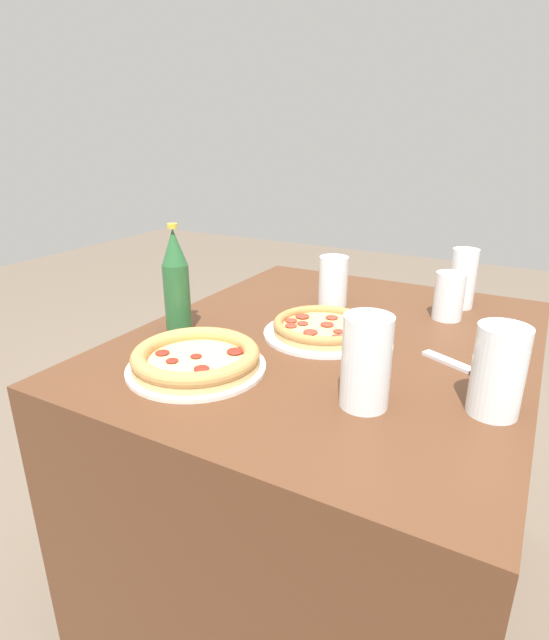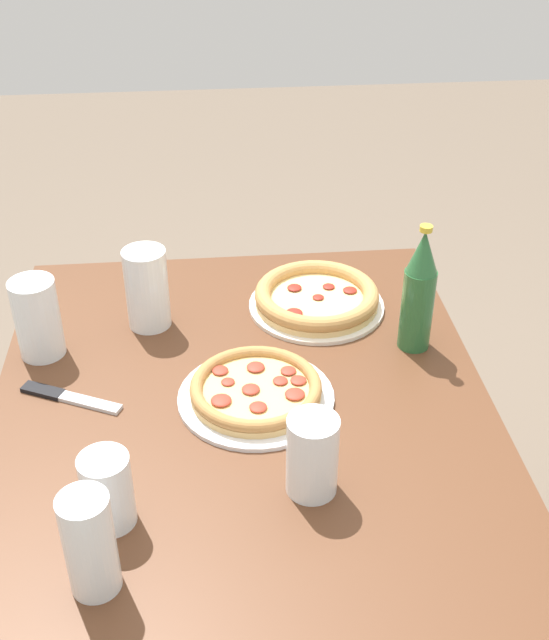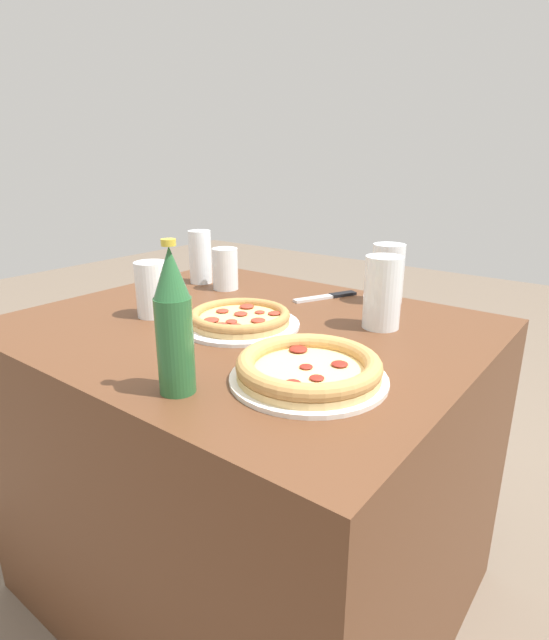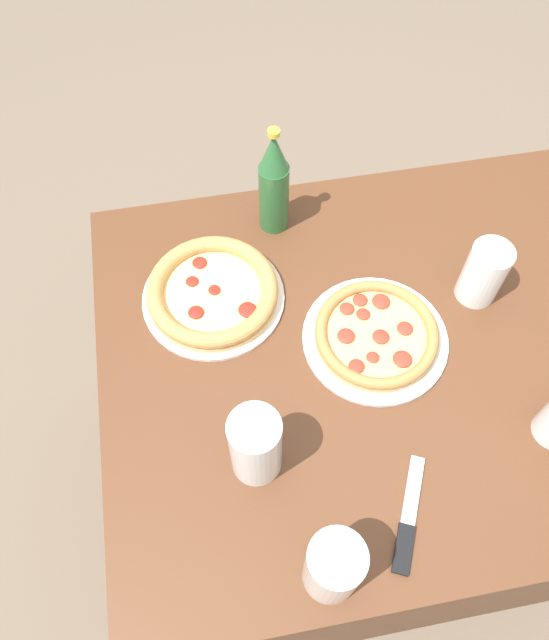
% 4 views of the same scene
% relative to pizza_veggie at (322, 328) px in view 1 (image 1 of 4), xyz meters
% --- Properties ---
extents(ground_plane, '(8.00, 8.00, 0.00)m').
position_rel_pizza_veggie_xyz_m(ground_plane, '(-0.01, 0.02, -0.74)').
color(ground_plane, '#6B5B4C').
extents(table, '(1.00, 0.83, 0.72)m').
position_rel_pizza_veggie_xyz_m(table, '(-0.01, 0.02, -0.38)').
color(table, '#56331E').
rests_on(table, ground_plane).
extents(pizza_veggie, '(0.26, 0.26, 0.04)m').
position_rel_pizza_veggie_xyz_m(pizza_veggie, '(0.00, 0.00, 0.00)').
color(pizza_veggie, silver).
rests_on(pizza_veggie, table).
extents(pizza_pepperoni, '(0.26, 0.26, 0.04)m').
position_rel_pizza_veggie_xyz_m(pizza_pepperoni, '(0.27, -0.14, 0.00)').
color(pizza_pepperoni, silver).
rests_on(pizza_pepperoni, table).
extents(glass_lemonade, '(0.07, 0.07, 0.13)m').
position_rel_pizza_veggie_xyz_m(glass_lemonade, '(-0.21, -0.06, 0.04)').
color(glass_lemonade, white).
rests_on(glass_lemonade, table).
extents(glass_iced_tea, '(0.08, 0.08, 0.16)m').
position_rel_pizza_veggie_xyz_m(glass_iced_tea, '(0.25, 0.18, 0.06)').
color(glass_iced_tea, white).
rests_on(glass_iced_tea, table).
extents(glass_mango_juice, '(0.07, 0.07, 0.11)m').
position_rel_pizza_veggie_xyz_m(glass_mango_juice, '(-0.25, 0.22, 0.03)').
color(glass_mango_juice, white).
rests_on(glass_mango_juice, table).
extents(glass_cola, '(0.08, 0.08, 0.15)m').
position_rel_pizza_veggie_xyz_m(glass_cola, '(0.17, 0.37, 0.05)').
color(glass_cola, white).
rests_on(glass_cola, table).
extents(glass_orange_juice, '(0.07, 0.07, 0.15)m').
position_rel_pizza_veggie_xyz_m(glass_orange_juice, '(-0.35, 0.23, 0.05)').
color(glass_orange_juice, white).
rests_on(glass_orange_juice, table).
extents(beer_bottle, '(0.06, 0.06, 0.24)m').
position_rel_pizza_veggie_xyz_m(beer_bottle, '(0.13, -0.30, 0.10)').
color(beer_bottle, '#286033').
rests_on(beer_bottle, table).
extents(knife, '(0.10, 0.18, 0.01)m').
position_rel_pizza_veggie_xyz_m(knife, '(0.03, 0.31, -0.01)').
color(knife, black).
rests_on(knife, table).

